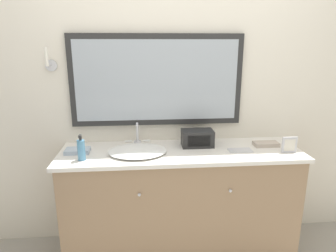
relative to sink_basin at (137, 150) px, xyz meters
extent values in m
cube|color=silver|center=(0.34, 0.32, 0.35)|extent=(8.00, 0.06, 2.55)
cube|color=#282828|center=(0.17, 0.28, 0.49)|extent=(1.39, 0.04, 0.73)
cube|color=#9EA8B2|center=(0.17, 0.26, 0.49)|extent=(1.30, 0.01, 0.64)
cylinder|color=silver|center=(-0.65, 0.28, 0.62)|extent=(0.09, 0.01, 0.09)
cylinder|color=silver|center=(-0.65, 0.23, 0.62)|extent=(0.02, 0.10, 0.02)
cylinder|color=white|center=(-0.65, 0.18, 0.69)|extent=(0.02, 0.02, 0.14)
cube|color=#937556|center=(0.34, 0.02, -0.48)|extent=(1.82, 0.52, 0.87)
cube|color=silver|center=(0.34, 0.02, -0.03)|extent=(1.87, 0.55, 0.03)
sphere|color=silver|center=(0.01, -0.25, -0.24)|extent=(0.02, 0.02, 0.02)
sphere|color=silver|center=(0.66, -0.25, -0.24)|extent=(0.02, 0.02, 0.02)
ellipsoid|color=white|center=(0.00, -0.01, 0.00)|extent=(0.44, 0.36, 0.03)
cylinder|color=silver|center=(0.00, 0.19, 0.00)|extent=(0.06, 0.06, 0.03)
cylinder|color=silver|center=(0.00, 0.19, 0.09)|extent=(0.02, 0.02, 0.15)
cylinder|color=silver|center=(0.00, 0.16, 0.16)|extent=(0.02, 0.07, 0.02)
cylinder|color=white|center=(-0.07, 0.19, 0.01)|extent=(0.06, 0.02, 0.02)
cylinder|color=white|center=(0.08, 0.19, 0.01)|extent=(0.06, 0.02, 0.02)
cylinder|color=teal|center=(-0.39, -0.11, 0.05)|extent=(0.05, 0.05, 0.15)
cylinder|color=black|center=(-0.39, -0.11, 0.15)|extent=(0.02, 0.02, 0.04)
cube|color=black|center=(-0.39, -0.12, 0.16)|extent=(0.02, 0.03, 0.01)
cube|color=black|center=(0.48, 0.11, 0.05)|extent=(0.25, 0.15, 0.13)
cube|color=black|center=(0.48, 0.04, 0.05)|extent=(0.18, 0.01, 0.09)
cube|color=#B2B2B7|center=(1.15, -0.10, 0.04)|extent=(0.12, 0.01, 0.13)
cube|color=beige|center=(1.15, -0.11, 0.04)|extent=(0.08, 0.00, 0.09)
cube|color=#B7A899|center=(1.04, 0.07, 0.00)|extent=(0.20, 0.10, 0.03)
cube|color=#A8B7C6|center=(-0.45, 0.04, 0.00)|extent=(0.18, 0.12, 0.03)
cube|color=silver|center=(0.79, -0.03, -0.01)|extent=(0.18, 0.09, 0.01)
camera|label=1|loc=(0.05, -2.16, 0.79)|focal=32.00mm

